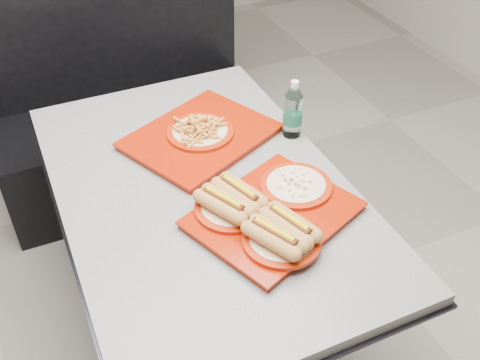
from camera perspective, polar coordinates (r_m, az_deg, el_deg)
name	(u,v)px	position (r m, az deg, el deg)	size (l,w,h in m)	color
ground	(210,325)	(2.39, -3.08, -14.45)	(6.00, 6.00, 0.00)	gray
diner_table	(204,222)	(1.95, -3.67, -4.27)	(0.92, 1.42, 0.75)	black
booth_bench	(126,111)	(2.91, -11.48, 6.85)	(1.30, 0.57, 1.35)	black
tray_near	(268,212)	(1.69, 2.90, -3.26)	(0.57, 0.52, 0.10)	#931904
tray_far	(200,134)	(2.03, -4.06, 4.73)	(0.61, 0.56, 0.10)	#931904
water_bottle	(293,112)	(2.03, 5.40, 6.88)	(0.07, 0.07, 0.22)	silver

